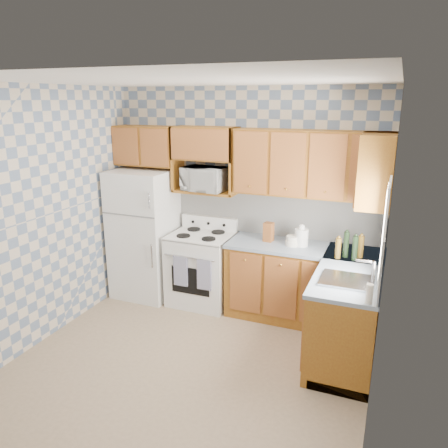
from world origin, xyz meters
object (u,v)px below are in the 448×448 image
(refrigerator, at_px, (145,234))
(electric_kettle, at_px, (301,237))
(stove_body, at_px, (202,269))
(microwave, at_px, (205,179))

(refrigerator, distance_m, electric_kettle, 2.07)
(stove_body, relative_size, electric_kettle, 4.51)
(refrigerator, relative_size, microwave, 3.17)
(stove_body, xyz_separation_m, electric_kettle, (1.25, 0.03, 0.57))
(refrigerator, height_order, electric_kettle, refrigerator)
(microwave, bearing_deg, refrigerator, -164.09)
(microwave, bearing_deg, electric_kettle, -0.37)
(stove_body, distance_m, microwave, 1.16)
(refrigerator, relative_size, stove_body, 1.87)
(refrigerator, height_order, stove_body, refrigerator)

